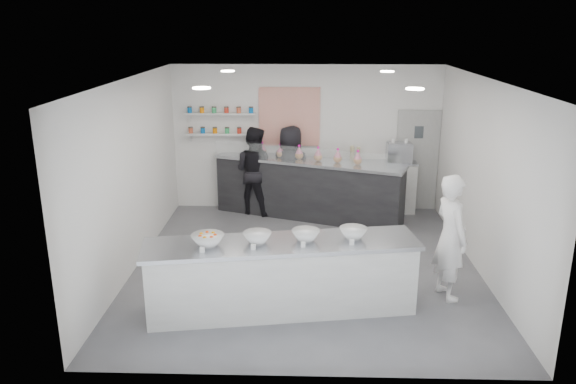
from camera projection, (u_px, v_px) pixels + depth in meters
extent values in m
plane|color=#515156|center=(306.00, 265.00, 9.18)|extent=(6.00, 6.00, 0.00)
plane|color=white|center=(307.00, 79.00, 8.30)|extent=(6.00, 6.00, 0.00)
plane|color=white|center=(306.00, 138.00, 11.61)|extent=(5.50, 0.00, 5.50)
plane|color=white|center=(132.00, 175.00, 8.82)|extent=(0.00, 6.00, 6.00)
plane|color=white|center=(484.00, 178.00, 8.66)|extent=(0.00, 6.00, 6.00)
cube|color=#9F9F9C|center=(417.00, 161.00, 11.64)|extent=(0.88, 0.04, 2.10)
cube|color=#E65136|center=(289.00, 117.00, 11.46)|extent=(1.25, 0.03, 1.20)
cube|color=silver|center=(221.00, 134.00, 11.53)|extent=(1.45, 0.22, 0.04)
cube|color=silver|center=(221.00, 114.00, 11.41)|extent=(1.45, 0.22, 0.04)
cylinder|color=white|center=(201.00, 88.00, 7.39)|extent=(0.24, 0.24, 0.02)
cylinder|color=white|center=(415.00, 89.00, 7.31)|extent=(0.24, 0.24, 0.02)
cylinder|color=white|center=(228.00, 71.00, 9.88)|extent=(0.24, 0.24, 0.02)
cylinder|color=white|center=(387.00, 72.00, 9.80)|extent=(0.24, 0.24, 0.02)
cube|color=beige|center=(282.00, 276.00, 7.62)|extent=(3.77, 1.41, 1.00)
cube|color=black|center=(308.00, 189.00, 11.26)|extent=(3.85, 2.01, 1.19)
cube|color=white|center=(302.00, 156.00, 10.75)|extent=(3.56, 1.34, 0.32)
cube|color=beige|center=(380.00, 187.00, 11.64)|extent=(1.43, 0.46, 1.06)
cube|color=#93969E|center=(399.00, 153.00, 11.41)|extent=(0.50, 0.35, 0.38)
imported|color=white|center=(451.00, 237.00, 7.89)|extent=(0.61, 0.76, 1.83)
imported|color=black|center=(254.00, 171.00, 11.45)|extent=(1.07, 0.96, 1.80)
imported|color=black|center=(291.00, 170.00, 11.42)|extent=(1.03, 0.84, 1.83)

